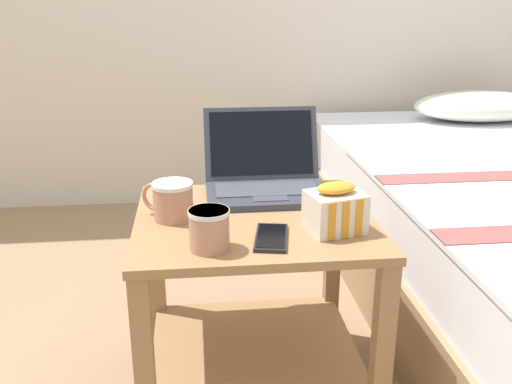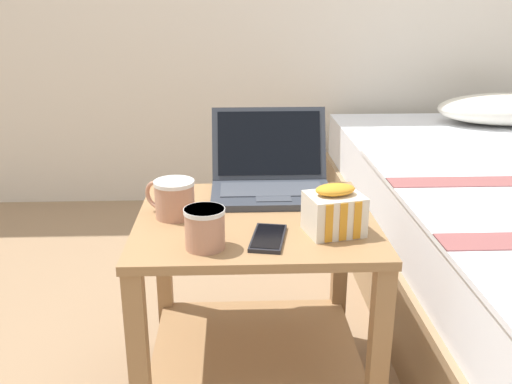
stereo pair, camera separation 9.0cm
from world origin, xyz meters
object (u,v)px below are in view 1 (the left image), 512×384
(laptop, at_px, (265,177))
(snack_bag, at_px, (335,209))
(mug_front_right, at_px, (172,199))
(cell_phone, at_px, (271,237))
(mug_front_left, at_px, (209,227))

(laptop, distance_m, snack_bag, 0.32)
(snack_bag, bearing_deg, laptop, 113.26)
(mug_front_right, relative_size, cell_phone, 0.81)
(laptop, relative_size, cell_phone, 2.06)
(cell_phone, bearing_deg, snack_bag, 12.96)
(mug_front_right, distance_m, snack_bag, 0.40)
(mug_front_left, height_order, mug_front_right, mug_front_right)
(snack_bag, bearing_deg, cell_phone, -167.04)
(laptop, distance_m, mug_front_left, 0.40)
(laptop, height_order, mug_front_right, laptop)
(snack_bag, bearing_deg, mug_front_left, -167.00)
(mug_front_left, bearing_deg, cell_phone, 13.04)
(mug_front_left, distance_m, cell_phone, 0.15)
(mug_front_left, distance_m, mug_front_right, 0.21)
(mug_front_right, height_order, snack_bag, snack_bag)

